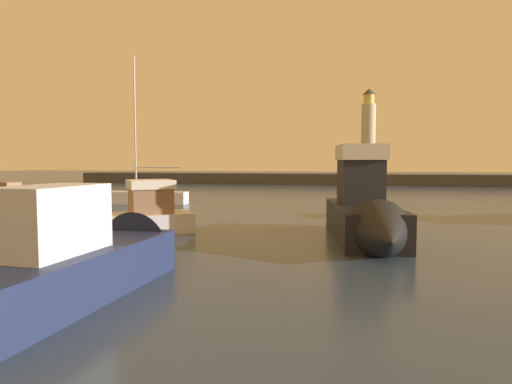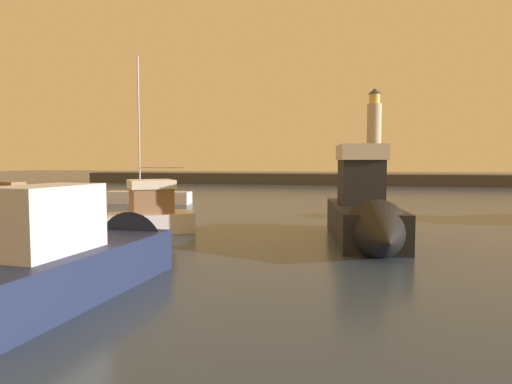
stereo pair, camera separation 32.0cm
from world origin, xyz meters
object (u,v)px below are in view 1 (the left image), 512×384
Objects in this scene: lighthouse at (368,134)px; motorboat_0 at (366,212)px; motorboat_1 at (18,205)px; motorboat_2 at (95,255)px; sailboat_moored at (145,196)px; motorboat_4 at (109,219)px.

motorboat_0 is (-2.19, -43.36, -5.65)m from lighthouse.
lighthouse reaches higher than motorboat_1.
lighthouse is at bearing 87.10° from motorboat_0.
lighthouse is 1.38× the size of motorboat_2.
motorboat_0 is 20.23m from motorboat_1.
lighthouse is 1.95× the size of motorboat_1.
motorboat_1 is 8.82m from sailboat_moored.
sailboat_moored is (-17.52, -30.61, -6.28)m from lighthouse.
motorboat_4 is 0.61× the size of sailboat_moored.
motorboat_0 is 10.58m from motorboat_4.
motorboat_2 is at bearing -100.13° from lighthouse.
sailboat_moored is at bearing 112.65° from motorboat_2.
lighthouse is 46.08m from motorboat_4.
motorboat_1 is 17.82m from motorboat_2.
motorboat_1 is (-19.59, 5.04, -0.63)m from motorboat_0.
motorboat_0 is at bearing 2.66° from motorboat_4.
sailboat_moored is (-4.76, 13.25, -0.15)m from motorboat_4.
motorboat_0 is at bearing 47.33° from motorboat_2.
motorboat_0 is at bearing -39.79° from sailboat_moored.
motorboat_1 is 10.58m from motorboat_4.
sailboat_moored is (-8.44, 20.23, -0.24)m from motorboat_2.
motorboat_4 is at bearing -31.49° from motorboat_1.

